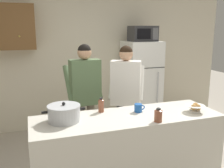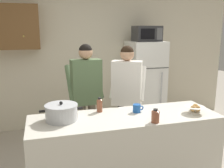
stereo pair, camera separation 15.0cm
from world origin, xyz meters
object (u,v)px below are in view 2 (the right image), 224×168
at_px(coffee_mug, 137,108).
at_px(bread_bowl, 195,109).
at_px(refrigerator, 145,84).
at_px(microwave, 147,34).
at_px(person_near_pot, 86,88).
at_px(bottle_mid_counter, 100,105).
at_px(bottle_near_edge, 155,116).
at_px(person_by_sink, 127,89).
at_px(cooking_pot, 61,112).

height_order(coffee_mug, bread_bowl, bread_bowl).
xyz_separation_m(refrigerator, microwave, (0.00, -0.02, 0.96)).
relative_size(coffee_mug, bread_bowl, 0.57).
distance_m(person_near_pot, coffee_mug, 0.97).
height_order(microwave, bottle_mid_counter, microwave).
height_order(bread_bowl, bottle_mid_counter, bottle_mid_counter).
bearing_deg(bottle_near_edge, bread_bowl, 14.15).
distance_m(bread_bowl, bottle_mid_counter, 1.10).
relative_size(person_near_pot, coffee_mug, 12.74).
distance_m(refrigerator, bread_bowl, 1.99).
height_order(refrigerator, bottle_near_edge, refrigerator).
bearing_deg(microwave, person_by_sink, -125.51).
bearing_deg(bottle_mid_counter, bottle_near_edge, -45.85).
distance_m(microwave, person_near_pot, 1.73).
bearing_deg(refrigerator, coffee_mug, -116.07).
bearing_deg(person_by_sink, refrigerator, 55.05).
distance_m(cooking_pot, coffee_mug, 0.87).
bearing_deg(bottle_mid_counter, coffee_mug, -18.15).
distance_m(microwave, person_by_sink, 1.49).
relative_size(microwave, bread_bowl, 2.10).
relative_size(person_by_sink, cooking_pot, 3.61).
xyz_separation_m(microwave, bread_bowl, (-0.23, -1.95, -0.81)).
bearing_deg(bread_bowl, refrigerator, 83.28).
bearing_deg(refrigerator, bottle_near_edge, -110.65).
height_order(microwave, bread_bowl, microwave).
height_order(coffee_mug, bottle_mid_counter, bottle_mid_counter).
bearing_deg(bread_bowl, bottle_mid_counter, 161.44).
relative_size(bread_bowl, bottle_mid_counter, 1.32).
relative_size(bread_bowl, bottle_near_edge, 1.54).
xyz_separation_m(refrigerator, bottle_mid_counter, (-1.27, -1.62, 0.18)).
relative_size(microwave, person_near_pot, 0.29).
bearing_deg(microwave, coffee_mug, -116.36).
bearing_deg(bottle_mid_counter, bread_bowl, -18.56).
height_order(refrigerator, cooking_pot, refrigerator).
bearing_deg(cooking_pot, refrigerator, 45.91).
distance_m(refrigerator, cooking_pot, 2.49).
height_order(cooking_pot, bottle_near_edge, cooking_pot).
distance_m(coffee_mug, bottle_mid_counter, 0.44).
distance_m(refrigerator, person_near_pot, 1.59).
height_order(person_near_pot, bottle_near_edge, person_near_pot).
bearing_deg(person_by_sink, bottle_mid_counter, -133.63).
relative_size(microwave, coffee_mug, 3.66).
bearing_deg(microwave, refrigerator, 90.07).
xyz_separation_m(person_near_pot, bottle_near_edge, (0.50, -1.22, -0.05)).
relative_size(refrigerator, cooking_pot, 3.60).
height_order(microwave, person_by_sink, microwave).
bearing_deg(person_near_pot, coffee_mug, -62.90).
bearing_deg(coffee_mug, bottle_near_edge, -79.92).
xyz_separation_m(refrigerator, person_by_sink, (-0.74, -1.07, 0.21)).
bearing_deg(bottle_near_edge, coffee_mug, 100.08).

